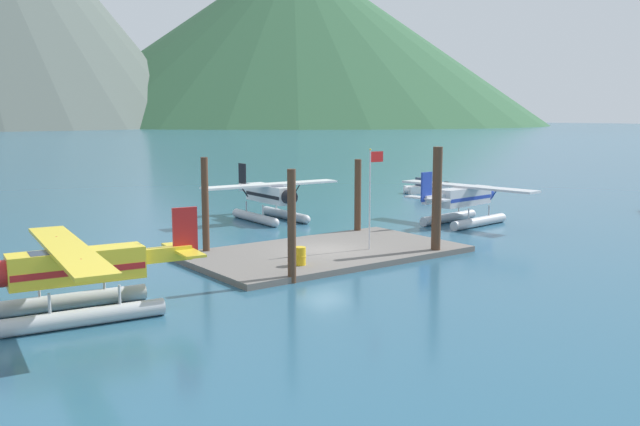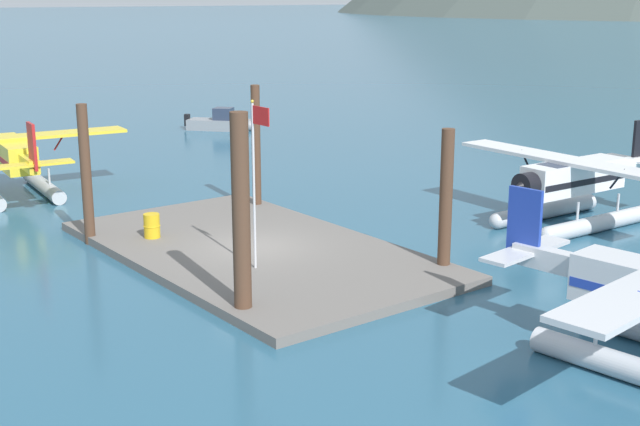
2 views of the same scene
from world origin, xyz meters
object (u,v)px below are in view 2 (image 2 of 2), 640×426
fuel_drum (152,226)px  seaplane_yellow_port_aft (13,162)px  seaplane_white_bow_right (572,186)px  flagpole (256,165)px  boat_grey_open_west (221,123)px

fuel_drum → seaplane_yellow_port_aft: seaplane_yellow_port_aft is taller
seaplane_white_bow_right → seaplane_yellow_port_aft: same height
fuel_drum → flagpole: bearing=10.5°
fuel_drum → boat_grey_open_west: bearing=143.6°
fuel_drum → seaplane_white_bow_right: size_ratio=0.08×
flagpole → seaplane_yellow_port_aft: (-16.35, -2.28, -2.13)m
flagpole → boat_grey_open_west: size_ratio=1.30×
flagpole → fuel_drum: 6.24m
seaplane_yellow_port_aft → flagpole: bearing=8.0°
flagpole → seaplane_white_bow_right: (2.07, 13.37, -2.13)m
boat_grey_open_west → seaplane_yellow_port_aft: bearing=-57.6°
flagpole → fuel_drum: size_ratio=6.15×
fuel_drum → seaplane_white_bow_right: seaplane_white_bow_right is taller
fuel_drum → seaplane_white_bow_right: (7.46, 14.37, 0.84)m
seaplane_white_bow_right → seaplane_yellow_port_aft: (-18.41, -15.65, 0.00)m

